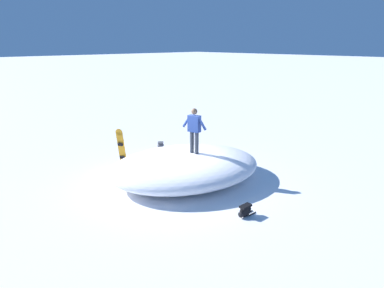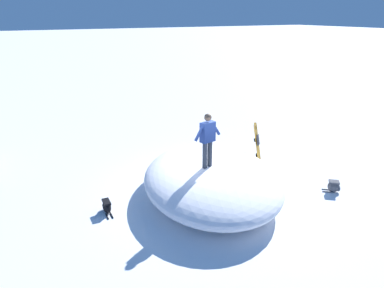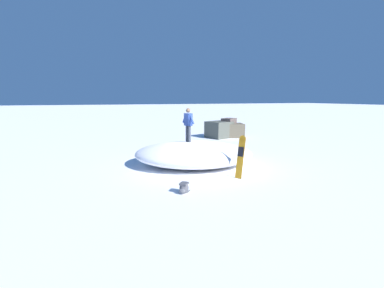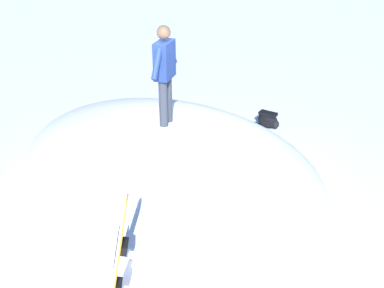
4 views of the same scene
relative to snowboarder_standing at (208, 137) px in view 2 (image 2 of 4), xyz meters
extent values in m
plane|color=white|center=(-0.18, -0.44, -2.00)|extent=(240.00, 240.00, 0.00)
ellipsoid|color=white|center=(-0.28, -0.17, -1.45)|extent=(5.68, 6.56, 1.09)
cylinder|color=#333842|center=(0.10, 0.02, -0.52)|extent=(0.14, 0.14, 0.78)
cylinder|color=#333842|center=(-0.10, -0.02, -0.52)|extent=(0.14, 0.14, 0.78)
cube|color=navy|center=(0.00, 0.00, 0.16)|extent=(0.47, 0.31, 0.58)
sphere|color=#936B4C|center=(0.00, 0.00, 0.58)|extent=(0.21, 0.21, 0.21)
cylinder|color=navy|center=(0.30, 0.06, 0.21)|extent=(0.38, 0.16, 0.48)
cylinder|color=navy|center=(-0.30, -0.06, 0.21)|extent=(0.38, 0.16, 0.48)
cube|color=orange|center=(-2.84, -1.19, -1.22)|extent=(0.40, 0.41, 1.56)
cylinder|color=orange|center=(-2.76, -1.31, -0.44)|extent=(0.27, 0.21, 0.28)
cube|color=black|center=(-2.83, -1.20, -0.94)|extent=(0.24, 0.19, 0.38)
cube|color=black|center=(-2.79, -1.27, -0.94)|extent=(0.21, 0.18, 0.12)
cube|color=black|center=(-2.84, -1.18, -1.50)|extent=(0.21, 0.18, 0.12)
ellipsoid|color=#4C4C51|center=(-3.76, 1.48, -1.81)|extent=(0.46, 0.46, 0.37)
ellipsoid|color=slate|center=(-3.88, 1.58, -1.87)|extent=(0.22, 0.24, 0.18)
cube|color=#4C4C51|center=(-3.76, 1.48, -1.66)|extent=(0.39, 0.38, 0.06)
cylinder|color=#4C4C51|center=(-3.67, 1.29, -1.98)|extent=(0.21, 0.19, 0.04)
cylinder|color=#4C4C51|center=(-3.56, 1.41, -1.98)|extent=(0.21, 0.19, 0.04)
ellipsoid|color=black|center=(2.85, -0.72, -1.82)|extent=(0.25, 0.46, 0.36)
ellipsoid|color=black|center=(2.84, -0.92, -1.87)|extent=(0.18, 0.13, 0.17)
cube|color=black|center=(2.85, -0.72, -1.66)|extent=(0.21, 0.38, 0.06)
cylinder|color=black|center=(2.93, -0.48, -1.98)|extent=(0.05, 0.31, 0.04)
cylinder|color=black|center=(2.80, -0.47, -1.98)|extent=(0.05, 0.31, 0.04)
camera|label=1|loc=(8.01, -7.84, 2.85)|focal=31.26mm
camera|label=2|loc=(5.02, 8.26, 3.33)|focal=33.71mm
camera|label=3|loc=(-11.88, 4.19, 1.17)|focal=25.02mm
camera|label=4|loc=(-5.71, -3.78, 2.25)|focal=42.84mm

